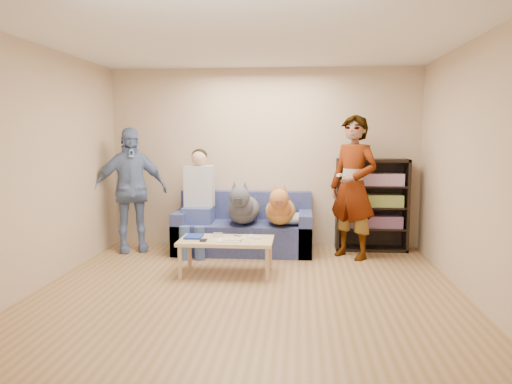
# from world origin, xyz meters

# --- Properties ---
(ground) EXTENTS (5.00, 5.00, 0.00)m
(ground) POSITION_xyz_m (0.00, 0.00, 0.00)
(ground) COLOR olive
(ground) RESTS_ON ground
(ceiling) EXTENTS (5.00, 5.00, 0.00)m
(ceiling) POSITION_xyz_m (0.00, 0.00, 2.60)
(ceiling) COLOR white
(ceiling) RESTS_ON ground
(wall_back) EXTENTS (4.50, 0.00, 4.50)m
(wall_back) POSITION_xyz_m (0.00, 2.50, 1.30)
(wall_back) COLOR tan
(wall_back) RESTS_ON ground
(wall_front) EXTENTS (4.50, 0.00, 4.50)m
(wall_front) POSITION_xyz_m (0.00, -2.50, 1.30)
(wall_front) COLOR tan
(wall_front) RESTS_ON ground
(wall_left) EXTENTS (0.00, 5.00, 5.00)m
(wall_left) POSITION_xyz_m (-2.25, 0.00, 1.30)
(wall_left) COLOR tan
(wall_left) RESTS_ON ground
(wall_right) EXTENTS (0.00, 5.00, 5.00)m
(wall_right) POSITION_xyz_m (2.25, 0.00, 1.30)
(wall_right) COLOR tan
(wall_right) RESTS_ON ground
(blanket) EXTENTS (0.46, 0.39, 0.16)m
(blanket) POSITION_xyz_m (0.44, 1.92, 0.51)
(blanket) COLOR #A4A4A8
(blanket) RESTS_ON sofa
(person_standing_right) EXTENTS (0.82, 0.80, 1.90)m
(person_standing_right) POSITION_xyz_m (1.24, 1.86, 0.95)
(person_standing_right) COLOR gray
(person_standing_right) RESTS_ON ground
(person_standing_left) EXTENTS (1.11, 0.83, 1.74)m
(person_standing_left) POSITION_xyz_m (-1.84, 1.97, 0.87)
(person_standing_left) COLOR #7396B8
(person_standing_left) RESTS_ON ground
(held_controller) EXTENTS (0.09, 0.14, 0.03)m
(held_controller) POSITION_xyz_m (1.04, 1.66, 1.13)
(held_controller) COLOR white
(held_controller) RESTS_ON person_standing_right
(notebook_blue) EXTENTS (0.20, 0.26, 0.03)m
(notebook_blue) POSITION_xyz_m (-0.73, 0.97, 0.43)
(notebook_blue) COLOR navy
(notebook_blue) RESTS_ON coffee_table
(papers) EXTENTS (0.26, 0.20, 0.02)m
(papers) POSITION_xyz_m (-0.28, 0.82, 0.43)
(papers) COLOR white
(papers) RESTS_ON coffee_table
(magazine) EXTENTS (0.22, 0.17, 0.01)m
(magazine) POSITION_xyz_m (-0.25, 0.84, 0.44)
(magazine) COLOR #B8B293
(magazine) RESTS_ON coffee_table
(camera_silver) EXTENTS (0.11, 0.06, 0.05)m
(camera_silver) POSITION_xyz_m (-0.45, 1.04, 0.45)
(camera_silver) COLOR silver
(camera_silver) RESTS_ON coffee_table
(controller_a) EXTENTS (0.04, 0.13, 0.03)m
(controller_a) POSITION_xyz_m (-0.05, 1.02, 0.43)
(controller_a) COLOR white
(controller_a) RESTS_ON coffee_table
(controller_b) EXTENTS (0.09, 0.06, 0.03)m
(controller_b) POSITION_xyz_m (0.03, 0.94, 0.43)
(controller_b) COLOR white
(controller_b) RESTS_ON coffee_table
(headphone_cup_a) EXTENTS (0.07, 0.07, 0.02)m
(headphone_cup_a) POSITION_xyz_m (-0.13, 0.90, 0.43)
(headphone_cup_a) COLOR white
(headphone_cup_a) RESTS_ON coffee_table
(headphone_cup_b) EXTENTS (0.07, 0.07, 0.02)m
(headphone_cup_b) POSITION_xyz_m (-0.13, 0.98, 0.43)
(headphone_cup_b) COLOR white
(headphone_cup_b) RESTS_ON coffee_table
(pen_orange) EXTENTS (0.13, 0.06, 0.01)m
(pen_orange) POSITION_xyz_m (-0.35, 0.76, 0.42)
(pen_orange) COLOR #C2741B
(pen_orange) RESTS_ON coffee_table
(pen_black) EXTENTS (0.13, 0.08, 0.01)m
(pen_black) POSITION_xyz_m (-0.21, 1.10, 0.42)
(pen_black) COLOR black
(pen_black) RESTS_ON coffee_table
(wallet) EXTENTS (0.07, 0.12, 0.02)m
(wallet) POSITION_xyz_m (-0.58, 0.80, 0.43)
(wallet) COLOR black
(wallet) RESTS_ON coffee_table
(sofa) EXTENTS (1.90, 0.85, 0.82)m
(sofa) POSITION_xyz_m (-0.25, 2.10, 0.28)
(sofa) COLOR #515B93
(sofa) RESTS_ON ground
(person_seated) EXTENTS (0.40, 0.73, 1.47)m
(person_seated) POSITION_xyz_m (-0.88, 1.97, 0.77)
(person_seated) COLOR #455399
(person_seated) RESTS_ON sofa
(dog_gray) EXTENTS (0.44, 1.26, 0.63)m
(dog_gray) POSITION_xyz_m (-0.24, 1.88, 0.65)
(dog_gray) COLOR #4D5157
(dog_gray) RESTS_ON sofa
(dog_tan) EXTENTS (0.41, 1.17, 0.60)m
(dog_tan) POSITION_xyz_m (0.27, 1.87, 0.64)
(dog_tan) COLOR #BE823A
(dog_tan) RESTS_ON sofa
(coffee_table) EXTENTS (1.10, 0.60, 0.42)m
(coffee_table) POSITION_xyz_m (-0.33, 0.92, 0.37)
(coffee_table) COLOR #D9BF85
(coffee_table) RESTS_ON ground
(bookshelf) EXTENTS (1.00, 0.34, 1.30)m
(bookshelf) POSITION_xyz_m (1.55, 2.33, 0.68)
(bookshelf) COLOR black
(bookshelf) RESTS_ON ground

